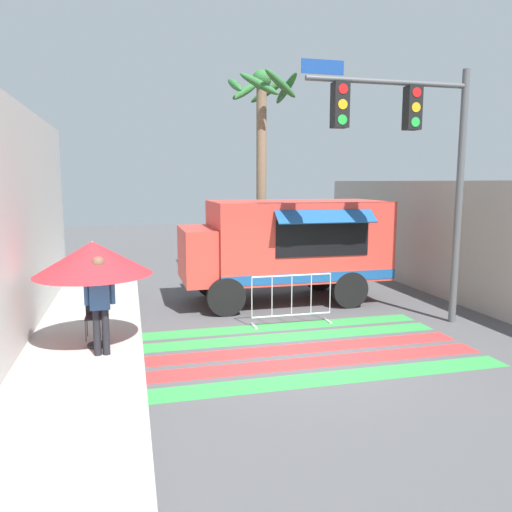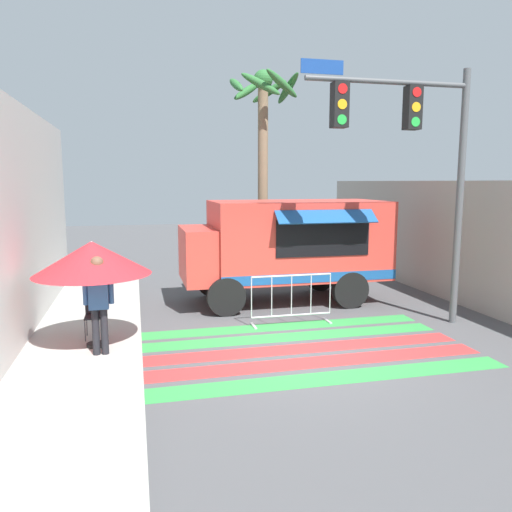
{
  "view_description": "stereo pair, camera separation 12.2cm",
  "coord_description": "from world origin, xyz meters",
  "px_view_note": "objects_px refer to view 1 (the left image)",
  "views": [
    {
      "loc": [
        -3.21,
        -8.56,
        3.22
      ],
      "look_at": [
        -0.36,
        2.65,
        1.49
      ],
      "focal_mm": 35.0,
      "sensor_mm": 36.0,
      "label": 1
    },
    {
      "loc": [
        -3.09,
        -8.59,
        3.22
      ],
      "look_at": [
        -0.36,
        2.65,
        1.49
      ],
      "focal_mm": 35.0,
      "sensor_mm": 36.0,
      "label": 2
    }
  ],
  "objects_px": {
    "traffic_signal_pole": "(412,142)",
    "barricade_front": "(292,300)",
    "food_truck": "(282,243)",
    "vendor_person": "(100,299)",
    "patio_umbrella": "(93,258)",
    "folding_chair": "(96,312)",
    "palm_tree": "(262,133)"
  },
  "relations": [
    {
      "from": "traffic_signal_pole",
      "to": "barricade_front",
      "type": "distance_m",
      "value": 4.31
    },
    {
      "from": "food_truck",
      "to": "vendor_person",
      "type": "height_order",
      "value": "food_truck"
    },
    {
      "from": "patio_umbrella",
      "to": "folding_chair",
      "type": "distance_m",
      "value": 1.33
    },
    {
      "from": "patio_umbrella",
      "to": "food_truck",
      "type": "bearing_deg",
      "value": 34.2
    },
    {
      "from": "palm_tree",
      "to": "barricade_front",
      "type": "bearing_deg",
      "value": -97.1
    },
    {
      "from": "patio_umbrella",
      "to": "folding_chair",
      "type": "xyz_separation_m",
      "value": [
        -0.04,
        0.62,
        -1.17
      ]
    },
    {
      "from": "patio_umbrella",
      "to": "vendor_person",
      "type": "bearing_deg",
      "value": -76.54
    },
    {
      "from": "folding_chair",
      "to": "vendor_person",
      "type": "relative_size",
      "value": 0.48
    },
    {
      "from": "traffic_signal_pole",
      "to": "patio_umbrella",
      "type": "distance_m",
      "value": 6.97
    },
    {
      "from": "food_truck",
      "to": "palm_tree",
      "type": "distance_m",
      "value": 4.26
    },
    {
      "from": "barricade_front",
      "to": "folding_chair",
      "type": "bearing_deg",
      "value": -174.89
    },
    {
      "from": "folding_chair",
      "to": "food_truck",
      "type": "bearing_deg",
      "value": 48.35
    },
    {
      "from": "traffic_signal_pole",
      "to": "palm_tree",
      "type": "height_order",
      "value": "palm_tree"
    },
    {
      "from": "traffic_signal_pole",
      "to": "barricade_front",
      "type": "height_order",
      "value": "traffic_signal_pole"
    },
    {
      "from": "patio_umbrella",
      "to": "barricade_front",
      "type": "height_order",
      "value": "patio_umbrella"
    },
    {
      "from": "barricade_front",
      "to": "palm_tree",
      "type": "xyz_separation_m",
      "value": [
        0.62,
        5.01,
        4.18
      ]
    },
    {
      "from": "barricade_front",
      "to": "palm_tree",
      "type": "height_order",
      "value": "palm_tree"
    },
    {
      "from": "barricade_front",
      "to": "palm_tree",
      "type": "relative_size",
      "value": 0.28
    },
    {
      "from": "traffic_signal_pole",
      "to": "vendor_person",
      "type": "relative_size",
      "value": 3.15
    },
    {
      "from": "vendor_person",
      "to": "barricade_front",
      "type": "height_order",
      "value": "vendor_person"
    },
    {
      "from": "traffic_signal_pole",
      "to": "barricade_front",
      "type": "relative_size",
      "value": 2.98
    },
    {
      "from": "folding_chair",
      "to": "barricade_front",
      "type": "xyz_separation_m",
      "value": [
        4.22,
        0.38,
        -0.09
      ]
    },
    {
      "from": "folding_chair",
      "to": "barricade_front",
      "type": "height_order",
      "value": "barricade_front"
    },
    {
      "from": "food_truck",
      "to": "patio_umbrella",
      "type": "bearing_deg",
      "value": -145.8
    },
    {
      "from": "folding_chair",
      "to": "traffic_signal_pole",
      "type": "bearing_deg",
      "value": 16.66
    },
    {
      "from": "vendor_person",
      "to": "barricade_front",
      "type": "relative_size",
      "value": 0.95
    },
    {
      "from": "traffic_signal_pole",
      "to": "vendor_person",
      "type": "distance_m",
      "value": 7.14
    },
    {
      "from": "patio_umbrella",
      "to": "palm_tree",
      "type": "xyz_separation_m",
      "value": [
        4.81,
        6.0,
        2.93
      ]
    },
    {
      "from": "folding_chair",
      "to": "patio_umbrella",
      "type": "bearing_deg",
      "value": -66.5
    },
    {
      "from": "food_truck",
      "to": "patio_umbrella",
      "type": "height_order",
      "value": "food_truck"
    },
    {
      "from": "food_truck",
      "to": "barricade_front",
      "type": "height_order",
      "value": "food_truck"
    },
    {
      "from": "traffic_signal_pole",
      "to": "folding_chair",
      "type": "bearing_deg",
      "value": 176.73
    }
  ]
}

